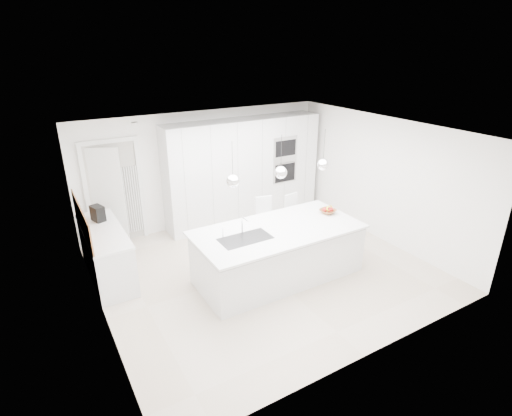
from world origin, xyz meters
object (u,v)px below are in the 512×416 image
island_base (279,254)px  fruit_bowl (328,211)px  bar_stool_right (294,220)px  espresso_machine (98,213)px  bar_stool_left (267,224)px

island_base → fruit_bowl: 1.27m
fruit_bowl → bar_stool_right: bearing=104.3°
island_base → bar_stool_right: (0.96, 0.90, 0.08)m
espresso_machine → bar_stool_right: espresso_machine is taller
island_base → bar_stool_left: 1.06m
fruit_bowl → bar_stool_left: 1.22m
espresso_machine → bar_stool_left: (2.91, -0.93, -0.51)m
bar_stool_right → island_base: bearing=-145.4°
espresso_machine → island_base: bearing=-55.2°
island_base → espresso_machine: (-2.53, 1.92, 0.61)m
island_base → espresso_machine: bearing=142.8°
espresso_machine → bar_stool_left: bearing=-35.8°
island_base → bar_stool_left: size_ratio=2.67×
fruit_bowl → bar_stool_right: (-0.19, 0.76, -0.42)m
fruit_bowl → island_base: bearing=-173.2°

